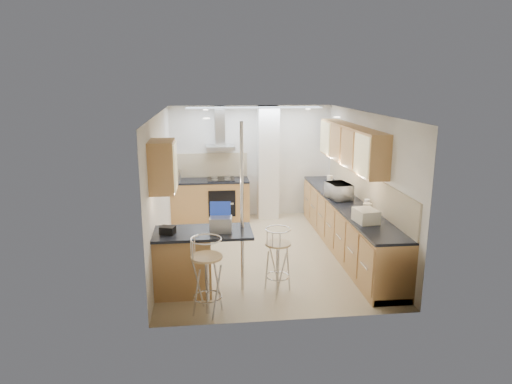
{
  "coord_description": "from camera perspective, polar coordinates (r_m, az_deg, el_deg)",
  "views": [
    {
      "loc": [
        -1.03,
        -7.7,
        3.06
      ],
      "look_at": [
        -0.14,
        0.2,
        1.09
      ],
      "focal_mm": 32.0,
      "sensor_mm": 36.0,
      "label": 1
    }
  ],
  "objects": [
    {
      "name": "kettle",
      "position": [
        10.04,
        -9.83,
        2.11
      ],
      "size": [
        0.16,
        0.16,
        0.24
      ],
      "primitive_type": "cylinder",
      "color": "#BBBEC0",
      "rests_on": "back_counter"
    },
    {
      "name": "peninsula",
      "position": [
        6.76,
        -6.8,
        -8.64
      ],
      "size": [
        1.47,
        0.72,
        0.94
      ],
      "color": "tan",
      "rests_on": "ground"
    },
    {
      "name": "bar_stool_end",
      "position": [
        6.78,
        2.73,
        -8.4
      ],
      "size": [
        0.55,
        0.55,
        0.97
      ],
      "primitive_type": null,
      "rotation": [
        0.0,
        0.0,
        0.97
      ],
      "color": "tan",
      "rests_on": "ground"
    },
    {
      "name": "microwave",
      "position": [
        8.49,
        10.34,
        0.12
      ],
      "size": [
        0.45,
        0.58,
        0.29
      ],
      "primitive_type": "imported",
      "rotation": [
        0.0,
        0.0,
        1.76
      ],
      "color": "white",
      "rests_on": "right_counter"
    },
    {
      "name": "room_shell",
      "position": [
        8.32,
        3.06,
        3.41
      ],
      "size": [
        3.64,
        4.84,
        2.51
      ],
      "color": "silver",
      "rests_on": "ground"
    },
    {
      "name": "bar_stool_near",
      "position": [
        6.14,
        -6.14,
        -10.4
      ],
      "size": [
        0.47,
        0.47,
        1.07
      ],
      "primitive_type": null,
      "rotation": [
        0.0,
        0.0,
        -0.08
      ],
      "color": "tan",
      "rests_on": "ground"
    },
    {
      "name": "laptop",
      "position": [
        6.53,
        -4.41,
        -4.05
      ],
      "size": [
        0.33,
        0.26,
        0.21
      ],
      "primitive_type": "cube",
      "rotation": [
        0.0,
        0.0,
        -0.09
      ],
      "color": "#999CA0",
      "rests_on": "peninsula"
    },
    {
      "name": "jar_a",
      "position": [
        9.63,
        9.2,
        1.5
      ],
      "size": [
        0.13,
        0.13,
        0.19
      ],
      "primitive_type": "cylinder",
      "rotation": [
        0.0,
        0.0,
        0.13
      ],
      "color": "silver",
      "rests_on": "right_counter"
    },
    {
      "name": "jar_c",
      "position": [
        7.61,
        13.71,
        -2.07
      ],
      "size": [
        0.15,
        0.15,
        0.19
      ],
      "primitive_type": "cylinder",
      "rotation": [
        0.0,
        0.0,
        0.06
      ],
      "color": "beige",
      "rests_on": "right_counter"
    },
    {
      "name": "jar_b",
      "position": [
        9.29,
        10.71,
        0.9
      ],
      "size": [
        0.12,
        0.12,
        0.17
      ],
      "primitive_type": "cylinder",
      "rotation": [
        0.0,
        0.0,
        -0.12
      ],
      "color": "silver",
      "rests_on": "right_counter"
    },
    {
      "name": "ground",
      "position": [
        8.35,
        1.13,
        -7.57
      ],
      "size": [
        4.8,
        4.8,
        0.0
      ],
      "primitive_type": "plane",
      "color": "tan",
      "rests_on": "ground"
    },
    {
      "name": "back_counter",
      "position": [
        10.13,
        -5.75,
        -1.0
      ],
      "size": [
        1.7,
        0.63,
        0.92
      ],
      "color": "tan",
      "rests_on": "ground"
    },
    {
      "name": "jar_d",
      "position": [
        8.0,
        13.72,
        -1.42
      ],
      "size": [
        0.11,
        0.11,
        0.15
      ],
      "primitive_type": "cylinder",
      "rotation": [
        0.0,
        0.0,
        0.12
      ],
      "color": "white",
      "rests_on": "right_counter"
    },
    {
      "name": "bread_bin",
      "position": [
        7.2,
        13.58,
        -2.9
      ],
      "size": [
        0.35,
        0.42,
        0.2
      ],
      "primitive_type": "cube",
      "rotation": [
        0.0,
        0.0,
        0.12
      ],
      "color": "silver",
      "rests_on": "right_counter"
    },
    {
      "name": "bag",
      "position": [
        6.55,
        -10.98,
        -4.7
      ],
      "size": [
        0.24,
        0.2,
        0.11
      ],
      "primitive_type": "cube",
      "rotation": [
        0.0,
        0.0,
        -0.32
      ],
      "color": "black",
      "rests_on": "peninsula"
    },
    {
      "name": "right_counter",
      "position": [
        8.51,
        11.24,
        -4.12
      ],
      "size": [
        0.63,
        4.4,
        0.92
      ],
      "color": "tan",
      "rests_on": "ground"
    }
  ]
}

